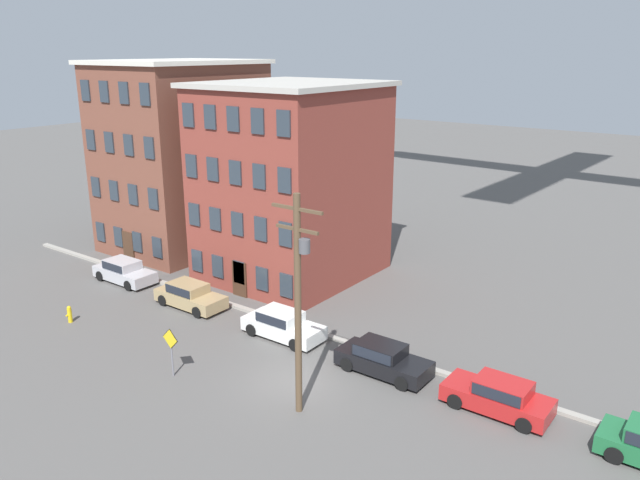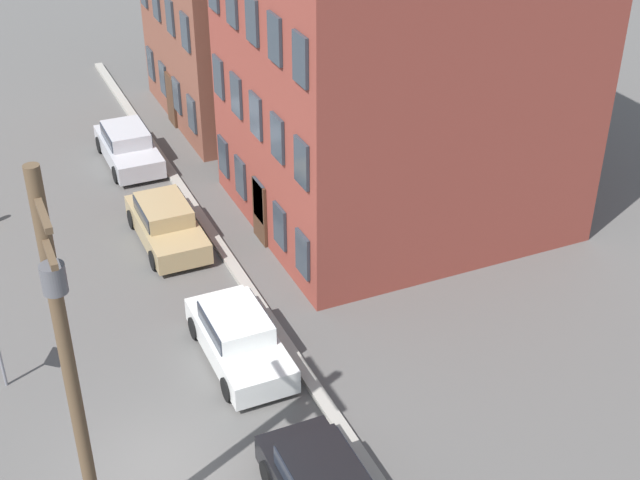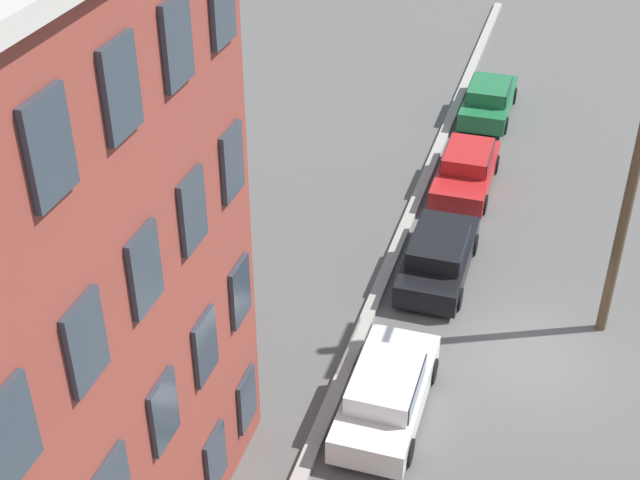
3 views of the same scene
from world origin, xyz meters
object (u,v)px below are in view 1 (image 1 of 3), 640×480
(car_tan, at_px, (190,294))
(car_red, at_px, (499,395))
(car_silver, at_px, (124,271))
(car_white, at_px, (282,324))
(fire_hydrant, at_px, (70,314))
(utility_pole, at_px, (299,295))
(car_black, at_px, (382,358))
(caution_sign, at_px, (171,345))

(car_tan, bearing_deg, car_red, 0.16)
(car_silver, relative_size, car_white, 1.00)
(car_tan, distance_m, car_white, 6.90)
(car_white, xyz_separation_m, fire_hydrant, (-10.56, -5.53, -0.27))
(car_tan, height_order, utility_pole, utility_pole)
(car_black, bearing_deg, car_white, 178.87)
(car_red, height_order, fire_hydrant, car_red)
(car_white, distance_m, caution_sign, 6.35)
(car_tan, xyz_separation_m, car_black, (13.01, -0.01, 0.00))
(car_white, distance_m, utility_pole, 8.33)
(car_tan, relative_size, car_black, 1.00)
(car_white, relative_size, caution_sign, 1.85)
(car_white, relative_size, utility_pole, 0.48)
(fire_hydrant, bearing_deg, utility_pole, 2.22)
(car_red, bearing_deg, car_tan, -179.84)
(car_black, xyz_separation_m, fire_hydrant, (-16.67, -5.41, -0.27))
(car_tan, relative_size, fire_hydrant, 4.58)
(car_white, xyz_separation_m, caution_sign, (-1.44, -6.13, 0.83))
(caution_sign, distance_m, utility_pole, 7.51)
(car_red, distance_m, caution_sign, 14.46)
(caution_sign, bearing_deg, fire_hydrant, 176.28)
(car_white, bearing_deg, car_black, -1.13)
(car_tan, distance_m, utility_pole, 13.62)
(car_red, height_order, caution_sign, caution_sign)
(car_tan, height_order, car_white, same)
(car_red, xyz_separation_m, utility_pole, (-6.62, -4.87, 4.45))
(car_white, height_order, fire_hydrant, car_white)
(utility_pole, bearing_deg, car_tan, 158.02)
(car_black, relative_size, fire_hydrant, 4.58)
(car_white, xyz_separation_m, car_black, (6.11, -0.12, 0.00))
(car_silver, height_order, car_black, same)
(car_silver, height_order, caution_sign, caution_sign)
(car_silver, xyz_separation_m, car_red, (25.04, -0.23, 0.00))
(car_tan, height_order, fire_hydrant, car_tan)
(car_red, relative_size, utility_pole, 0.48)
(car_silver, distance_m, car_tan, 6.48)
(car_silver, relative_size, car_tan, 1.00)
(caution_sign, height_order, utility_pole, utility_pole)
(car_tan, relative_size, car_white, 1.00)
(car_silver, bearing_deg, car_black, -0.85)
(car_white, bearing_deg, car_silver, 179.28)
(utility_pole, bearing_deg, car_red, 36.33)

